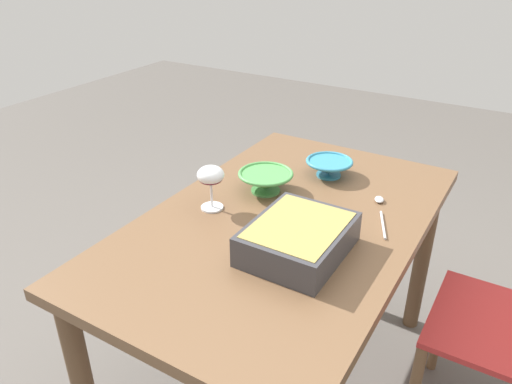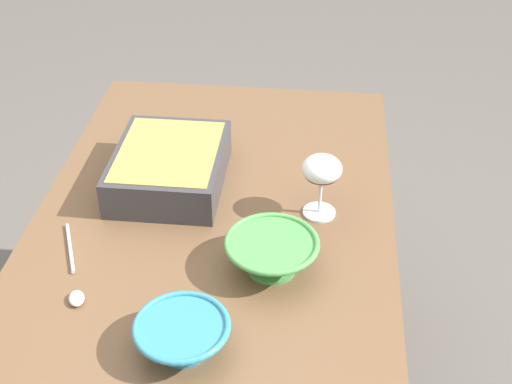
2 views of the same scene
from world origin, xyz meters
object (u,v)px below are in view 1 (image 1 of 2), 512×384
Objects in this scene: wine_glass at (211,178)px; small_bowl at (329,167)px; dining_table at (283,246)px; mixing_bowl at (266,180)px; casserole_dish at (298,237)px; serving_spoon at (381,208)px.

small_bowl is (0.42, -0.23, -0.07)m from wine_glass.
dining_table is 0.24m from mixing_bowl.
casserole_dish is at bearing -165.88° from small_bowl.
wine_glass is 0.61× the size of serving_spoon.
wine_glass is (-0.06, 0.24, 0.21)m from dining_table.
casserole_dish is (-0.08, -0.36, -0.06)m from wine_glass.
small_bowl is 0.70× the size of serving_spoon.
small_bowl is (0.36, 0.01, 0.14)m from dining_table.
dining_table is 7.53× the size of small_bowl.
wine_glass is 0.87× the size of small_bowl.
casserole_dish is at bearing -102.99° from wine_glass.
serving_spoon is (-0.15, -0.25, -0.03)m from small_bowl.
mixing_bowl reaches higher than dining_table.
dining_table is at bearing -132.30° from mixing_bowl.
small_bowl is at bearing 0.97° from dining_table.
wine_glass is at bearing 151.63° from small_bowl.
casserole_dish is at bearing -136.15° from mixing_bowl.
mixing_bowl is (0.13, 0.14, 0.15)m from dining_table.
mixing_bowl is at bearing 148.95° from small_bowl.
casserole_dish is 0.52m from small_bowl.
casserole_dish reaches higher than mixing_bowl.
serving_spoon is (0.21, -0.24, 0.11)m from dining_table.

